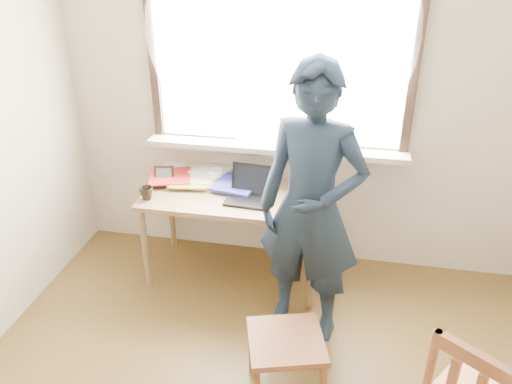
% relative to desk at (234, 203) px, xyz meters
% --- Properties ---
extents(room_shell, '(3.52, 4.02, 2.61)m').
position_rel_desk_xyz_m(room_shell, '(0.42, -1.43, 1.03)').
color(room_shell, '#BAAD96').
rests_on(room_shell, ground).
extents(desk, '(1.25, 0.63, 0.67)m').
position_rel_desk_xyz_m(desk, '(0.00, 0.00, 0.00)').
color(desk, olive).
rests_on(desk, ground).
extents(laptop, '(0.34, 0.28, 0.22)m').
position_rel_desk_xyz_m(laptop, '(0.13, -0.03, 0.12)').
color(laptop, black).
rests_on(laptop, desk).
extents(mug_white, '(0.16, 0.16, 0.09)m').
position_rel_desk_xyz_m(mug_white, '(-0.18, 0.19, 0.11)').
color(mug_white, white).
rests_on(mug_white, desk).
extents(mug_dark, '(0.10, 0.10, 0.09)m').
position_rel_desk_xyz_m(mug_dark, '(-0.57, -0.18, 0.11)').
color(mug_dark, black).
rests_on(mug_dark, desk).
extents(mouse, '(0.08, 0.06, 0.03)m').
position_rel_desk_xyz_m(mouse, '(0.44, -0.10, 0.08)').
color(mouse, black).
rests_on(mouse, desk).
extents(desk_clutter, '(0.81, 0.49, 0.05)m').
position_rel_desk_xyz_m(desk_clutter, '(-0.27, 0.21, 0.09)').
color(desk_clutter, '#2E3296').
rests_on(desk_clutter, desk).
extents(book_a, '(0.24, 0.30, 0.03)m').
position_rel_desk_xyz_m(book_a, '(-0.48, 0.21, 0.08)').
color(book_a, white).
rests_on(book_a, desk).
extents(book_b, '(0.20, 0.26, 0.02)m').
position_rel_desk_xyz_m(book_b, '(0.46, 0.21, 0.08)').
color(book_b, white).
rests_on(book_b, desk).
extents(picture_frame, '(0.14, 0.04, 0.11)m').
position_rel_desk_xyz_m(picture_frame, '(-0.54, 0.10, 0.12)').
color(picture_frame, black).
rests_on(picture_frame, desk).
extents(work_chair, '(0.48, 0.47, 0.40)m').
position_rel_desk_xyz_m(work_chair, '(0.51, -1.03, -0.27)').
color(work_chair, brown).
rests_on(work_chair, ground).
extents(person, '(0.70, 0.54, 1.73)m').
position_rel_desk_xyz_m(person, '(0.57, -0.45, 0.26)').
color(person, black).
rests_on(person, ground).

